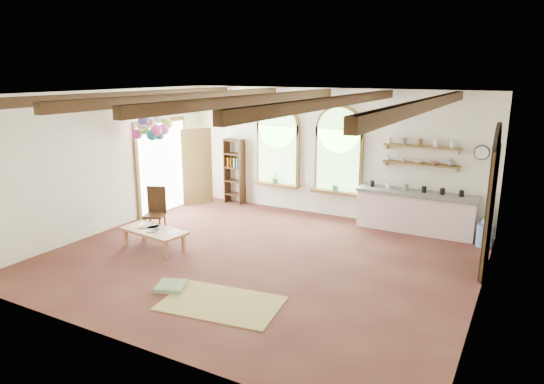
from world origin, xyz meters
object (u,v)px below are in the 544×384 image
Objects in this scene: kitchen_counter at (415,211)px; side_chair at (155,221)px; balloon_cluster at (152,127)px; coffee_table at (154,232)px.

side_chair is at bearing -149.47° from kitchen_counter.
balloon_cluster is (-5.61, -2.40, 1.86)m from kitchen_counter.
kitchen_counter is 1.77× the size of coffee_table.
coffee_table is at bearing -49.92° from side_chair.
kitchen_counter is 2.32× the size of balloon_cluster.
balloon_cluster is (-0.50, 0.61, 2.02)m from side_chair.
kitchen_counter is 6.38m from balloon_cluster.
kitchen_counter is at bearing 30.53° from side_chair.
balloon_cluster is at bearing 129.12° from side_chair.
coffee_table is (-4.50, -3.74, -0.11)m from kitchen_counter.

